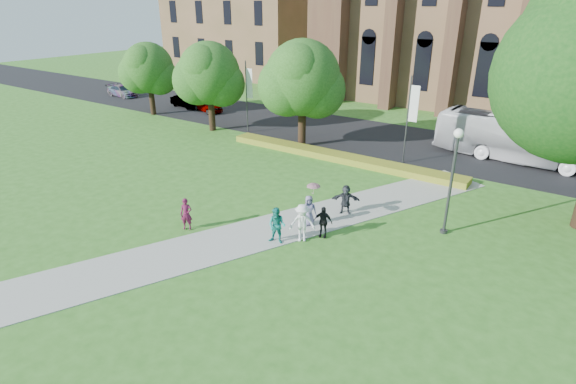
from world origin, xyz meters
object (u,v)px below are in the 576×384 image
Objects in this scene: tour_coach at (523,139)px; car_2 at (122,91)px; streetlamp at (453,170)px; car_1 at (186,101)px; car_0 at (208,105)px; pedestrian_0 at (186,214)px.

car_2 is at bearing 95.07° from tour_coach.
streetlamp is 1.35× the size of car_1.
car_1 is (-3.31, 0.13, -0.03)m from car_0.
tour_coach is 42.94m from car_2.
car_1 is at bearing 104.74° from pedestrian_0.
car_2 is (-41.76, 12.52, -2.64)m from streetlamp.
car_0 is (-27.86, 12.47, -2.60)m from streetlamp.
pedestrian_0 is at bearing 153.83° from tour_coach.
pedestrian_0 is at bearing -125.26° from car_1.
streetlamp is at bearing 1.29° from pedestrian_0.
car_0 is at bearing -87.31° from car_2.
streetlamp is 30.64m from car_0.
car_0 is at bearing 99.92° from pedestrian_0.
pedestrian_0 is (-11.74, -20.54, -0.81)m from tour_coach.
car_1 is 0.88× the size of car_2.
tour_coach reaches higher than car_1.
tour_coach reaches higher than car_0.
streetlamp reaches higher than tour_coach.
car_0 is 0.90× the size of car_2.
car_0 is at bearing 155.90° from streetlamp.
car_1 is at bearing -86.65° from car_2.
car_1 is (-32.33, -1.03, -1.00)m from tour_coach.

